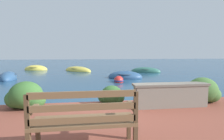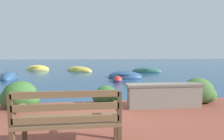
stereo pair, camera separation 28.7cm
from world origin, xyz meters
TOP-DOWN VIEW (x-y plane):
  - ground_plane at (0.00, 0.00)m, footprint 80.00×80.00m
  - park_bench at (-0.92, -2.59)m, footprint 1.52×0.48m
  - stone_wall at (1.30, -0.74)m, footprint 2.03×0.39m
  - hedge_clump_far_left at (-2.48, -0.40)m, footprint 1.04×0.75m
  - hedge_clump_left at (-0.22, -0.23)m, footprint 0.75×0.54m
  - hedge_clump_centre at (2.41, -0.44)m, footprint 1.07×0.77m
  - rowboat_nearest at (1.50, 6.14)m, footprint 2.51×1.90m
  - rowboat_mid at (-5.92, 6.60)m, footprint 1.55×2.49m
  - rowboat_far at (3.93, 9.25)m, footprint 2.66×1.97m
  - rowboat_outer at (-1.87, 10.87)m, footprint 2.99×2.99m
  - rowboat_distant at (-5.90, 12.32)m, footprint 2.48×1.82m
  - mooring_buoy at (0.80, 4.56)m, footprint 0.58×0.58m

SIDE VIEW (x-z plane):
  - ground_plane at x=0.00m, z-range 0.00..0.00m
  - rowboat_outer at x=-1.87m, z-range -0.31..0.44m
  - rowboat_far at x=3.93m, z-range -0.31..0.44m
  - rowboat_mid at x=-5.92m, z-range -0.34..0.48m
  - rowboat_nearest at x=1.50m, z-range -0.33..0.48m
  - rowboat_distant at x=-5.90m, z-range -0.35..0.50m
  - mooring_buoy at x=0.80m, z-range -0.17..0.36m
  - hedge_clump_left at x=-0.22m, z-range 0.19..0.70m
  - hedge_clump_far_left at x=-2.48m, z-range 0.17..0.88m
  - hedge_clump_centre at x=2.41m, z-range 0.17..0.90m
  - stone_wall at x=1.30m, z-range 0.22..0.85m
  - park_bench at x=-0.92m, z-range 0.24..1.17m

